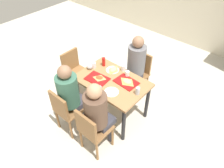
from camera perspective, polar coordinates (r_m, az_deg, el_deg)
ground_plane at (r=3.89m, az=0.00°, el=-7.70°), size 10.00×10.00×0.02m
main_table at (r=3.42m, az=0.00°, el=-0.40°), size 1.15×0.76×0.76m
chair_near_left at (r=3.33m, az=-12.55°, el=-6.71°), size 0.40×0.40×0.87m
chair_near_right at (r=3.02m, az=-5.55°, el=-12.20°), size 0.40×0.40×0.87m
chair_far_side at (r=3.98m, az=7.26°, el=3.58°), size 0.40×0.40×0.87m
chair_left_end at (r=4.06m, az=-10.25°, el=4.04°), size 0.40×0.40×0.87m
person_in_red at (r=3.20m, az=-11.26°, el=-2.40°), size 0.32×0.42×1.28m
person_in_brown_jacket at (r=2.89m, az=-3.87°, el=-7.66°), size 0.32×0.42×1.28m
person_far_side at (r=3.74m, az=6.32°, el=5.57°), size 0.32×0.42×1.28m
tray_red_near at (r=3.37m, az=-4.06°, el=1.44°), size 0.38×0.30×0.02m
tray_red_far at (r=3.31m, az=3.91°, el=0.56°), size 0.37×0.28×0.02m
paper_plate_center at (r=3.55m, az=0.12°, el=3.87°), size 0.22×0.22×0.01m
paper_plate_near_edge at (r=3.14m, az=-0.14°, el=-2.18°), size 0.22×0.22×0.01m
pizza_slice_a at (r=3.36m, az=-3.47°, el=1.72°), size 0.21×0.18×0.02m
pizza_slice_b at (r=3.29m, az=4.18°, el=0.68°), size 0.23×0.18×0.02m
pizza_slice_c at (r=3.54m, az=0.39°, el=3.95°), size 0.18×0.23×0.02m
plastic_cup_a at (r=3.52m, az=3.11°, el=4.37°), size 0.07×0.07×0.10m
plastic_cup_b at (r=3.12m, az=-3.50°, el=-1.45°), size 0.07×0.07×0.10m
plastic_cup_c at (r=3.60m, az=-4.93°, el=5.16°), size 0.07×0.07×0.10m
plastic_cup_d at (r=3.41m, az=4.19°, el=2.82°), size 0.07×0.07×0.10m
soda_can at (r=3.10m, az=7.04°, el=-1.87°), size 0.07×0.07×0.12m
condiment_bottle at (r=3.61m, az=-2.29°, el=6.10°), size 0.06×0.06×0.16m
foil_bundle at (r=3.57m, az=-6.12°, el=4.79°), size 0.10×0.10×0.10m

